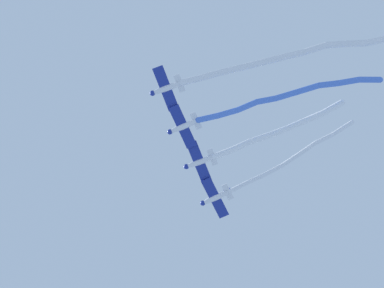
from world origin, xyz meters
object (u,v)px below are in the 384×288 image
at_px(airplane_right_wing, 183,126).
at_px(airplane_slot, 166,88).
at_px(airplane_left_wing, 199,162).
at_px(airplane_lead, 215,198).

bearing_deg(airplane_right_wing, airplane_slot, 90.34).
bearing_deg(airplane_slot, airplane_right_wing, -92.95).
bearing_deg(airplane_left_wing, airplane_right_wing, 87.81).
relative_size(airplane_lead, airplane_right_wing, 1.00).
distance_m(airplane_left_wing, airplane_slot, 11.39).
distance_m(airplane_lead, airplane_right_wing, 11.39).
bearing_deg(airplane_right_wing, airplane_lead, -89.66).
distance_m(airplane_right_wing, airplane_slot, 5.71).
relative_size(airplane_left_wing, airplane_slot, 1.00).
relative_size(airplane_lead, airplane_slot, 1.01).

